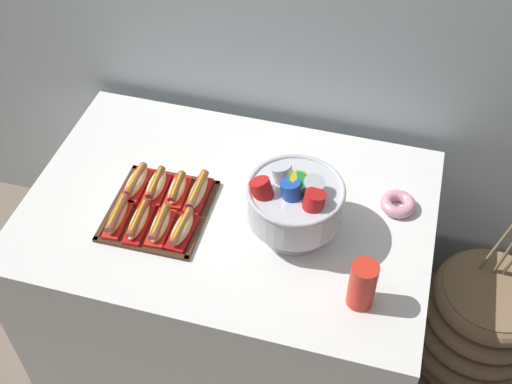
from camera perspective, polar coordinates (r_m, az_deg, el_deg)
The scene contains 15 objects.
ground_plane at distance 2.89m, azimuth -1.93°, elevation -11.89°, with size 10.00×10.00×0.00m, color #7A6B5B.
buffet_table at distance 2.55m, azimuth -2.16°, elevation -6.96°, with size 1.40×0.95×0.79m.
floor_vase at distance 2.79m, azimuth 18.81°, elevation -10.79°, with size 0.52×0.52×0.99m.
serving_tray at distance 2.26m, azimuth -8.43°, elevation -1.64°, with size 0.34×0.37×0.01m.
hot_dog_0 at distance 2.22m, azimuth -11.96°, elevation -2.07°, with size 0.07×0.18×0.06m.
hot_dog_1 at distance 2.20m, azimuth -10.16°, elevation -2.51°, with size 0.07×0.19×0.06m.
hot_dog_2 at distance 2.17m, azimuth -8.34°, elevation -2.86°, with size 0.07×0.17×0.06m.
hot_dog_3 at distance 2.15m, azimuth -6.47°, elevation -3.26°, with size 0.07×0.16×0.06m.
hot_dog_4 at distance 2.32m, azimuth -10.40°, elevation 0.83°, with size 0.07×0.17×0.06m.
hot_dog_5 at distance 2.30m, azimuth -8.68°, elevation 0.53°, with size 0.08×0.16×0.06m.
hot_dog_6 at distance 2.28m, azimuth -6.91°, elevation 0.14°, with size 0.07×0.16×0.06m.
hot_dog_7 at distance 2.25m, azimuth -5.13°, elevation -0.11°, with size 0.06×0.18×0.06m.
punch_bowl at distance 2.08m, azimuth 3.39°, elevation -0.82°, with size 0.31×0.31×0.26m.
cup_stack at distance 1.97m, azimuth 9.24°, elevation -7.98°, with size 0.08×0.08×0.17m.
donut at distance 2.28m, azimuth 12.26°, elevation -1.03°, with size 0.12×0.12×0.04m.
Camera 1 is at (0.49, -1.44, 2.46)m, focal length 45.93 mm.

